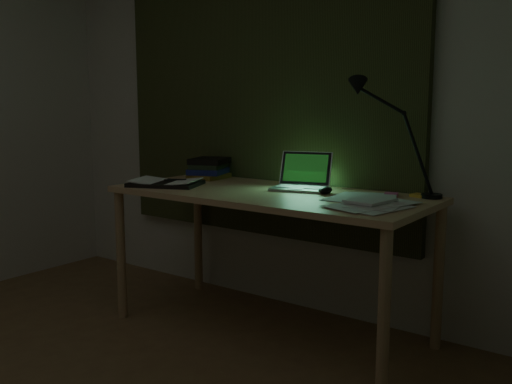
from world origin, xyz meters
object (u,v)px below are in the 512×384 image
loose_papers (362,200)px  desk_lamp (434,141)px  open_textbook (166,183)px  laptop (299,171)px  book_stack (208,168)px  desk (269,263)px

loose_papers → desk_lamp: 0.49m
open_textbook → laptop: bearing=0.7°
laptop → book_stack: laptop is taller
book_stack → desk_lamp: bearing=2.7°
desk → desk_lamp: 1.10m
desk → open_textbook: bearing=-165.3°
laptop → desk_lamp: bearing=-2.6°
desk → loose_papers: 0.70m
loose_papers → laptop: bearing=160.3°
open_textbook → book_stack: bearing=70.6°
open_textbook → desk: bearing=-7.6°
desk → desk_lamp: (0.80, 0.31, 0.69)m
laptop → open_textbook: laptop is taller
desk_lamp → open_textbook: bearing=-159.2°
open_textbook → desk_lamp: size_ratio=0.68×
laptop → desk_lamp: desk_lamp is taller
open_textbook → book_stack: book_stack is taller
laptop → open_textbook: size_ratio=0.85×
book_stack → loose_papers: book_stack is taller
laptop → desk_lamp: size_ratio=0.58×
book_stack → loose_papers: size_ratio=0.64×
laptop → loose_papers: size_ratio=0.85×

